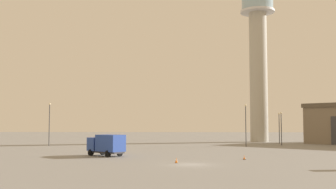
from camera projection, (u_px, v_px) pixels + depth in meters
ground_plane at (190, 165)px, 49.22m from camera, size 400.00×400.00×0.00m
control_tower at (258, 50)px, 113.84m from camera, size 9.28×9.28×45.34m
truck_box_blue at (107, 144)px, 62.29m from camera, size 6.32×5.77×3.20m
light_post_west at (49, 120)px, 92.66m from camera, size 0.44×0.44×9.49m
light_post_east at (281, 125)px, 93.75m from camera, size 0.44×0.44×7.51m
light_post_north at (279, 125)px, 102.24m from camera, size 0.44×0.44×7.58m
light_post_centre at (246, 121)px, 89.32m from camera, size 0.44×0.44×9.04m
traffic_cone_near_left at (244, 157)px, 56.33m from camera, size 0.36×0.36×0.57m
traffic_cone_near_right at (176, 160)px, 51.20m from camera, size 0.36×0.36×0.67m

